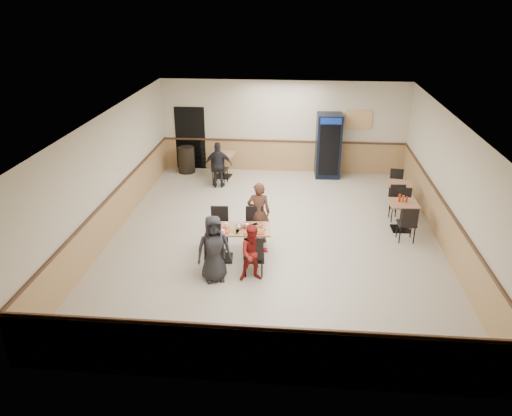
# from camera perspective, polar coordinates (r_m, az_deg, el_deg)

# --- Properties ---
(ground) EXTENTS (10.00, 10.00, 0.00)m
(ground) POSITION_cam_1_polar(r_m,az_deg,el_deg) (12.32, 2.10, -3.37)
(ground) COLOR beige
(ground) RESTS_ON ground
(room_shell) EXTENTS (10.00, 10.00, 10.00)m
(room_shell) POSITION_cam_1_polar(r_m,az_deg,el_deg) (14.47, 9.74, 3.01)
(room_shell) COLOR silver
(room_shell) RESTS_ON ground
(main_table) EXTENTS (1.49, 0.83, 0.77)m
(main_table) POSITION_cam_1_polar(r_m,az_deg,el_deg) (11.14, -2.07, -3.53)
(main_table) COLOR black
(main_table) RESTS_ON ground
(main_chairs) EXTENTS (1.41, 1.78, 0.97)m
(main_chairs) POSITION_cam_1_polar(r_m,az_deg,el_deg) (11.15, -2.34, -3.64)
(main_chairs) COLOR black
(main_chairs) RESTS_ON ground
(diner_woman_left) EXTENTS (0.82, 0.67, 1.45)m
(diner_woman_left) POSITION_cam_1_polar(r_m,az_deg,el_deg) (10.30, -4.85, -4.65)
(diner_woman_left) COLOR black
(diner_woman_left) RESTS_ON ground
(diner_woman_right) EXTENTS (0.68, 0.58, 1.24)m
(diner_woman_right) POSITION_cam_1_polar(r_m,az_deg,el_deg) (10.31, -0.27, -5.19)
(diner_woman_right) COLOR maroon
(diner_woman_right) RESTS_ON ground
(diner_man_opposite) EXTENTS (0.57, 0.39, 1.52)m
(diner_man_opposite) POSITION_cam_1_polar(r_m,az_deg,el_deg) (11.80, 0.30, -0.53)
(diner_man_opposite) COLOR #512E22
(diner_man_opposite) RESTS_ON ground
(lone_diner) EXTENTS (0.87, 0.43, 1.42)m
(lone_diner) POSITION_cam_1_polar(r_m,az_deg,el_deg) (15.26, -4.32, 4.92)
(lone_diner) COLOR black
(lone_diner) RESTS_ON ground
(tabletop_clutter) EXTENTS (1.26, 0.69, 0.12)m
(tabletop_clutter) POSITION_cam_1_polar(r_m,az_deg,el_deg) (10.96, -1.85, -2.36)
(tabletop_clutter) COLOR red
(tabletop_clutter) RESTS_ON main_table
(side_table_near) EXTENTS (0.72, 0.72, 0.75)m
(side_table_near) POSITION_cam_1_polar(r_m,az_deg,el_deg) (13.02, 16.38, -0.41)
(side_table_near) COLOR black
(side_table_near) RESTS_ON ground
(side_table_near_chair_south) EXTENTS (0.45, 0.45, 0.94)m
(side_table_near_chair_south) POSITION_cam_1_polar(r_m,az_deg,el_deg) (12.50, 16.84, -1.62)
(side_table_near_chair_south) COLOR black
(side_table_near_chair_south) RESTS_ON ground
(side_table_near_chair_north) EXTENTS (0.45, 0.45, 0.94)m
(side_table_near_chair_north) POSITION_cam_1_polar(r_m,az_deg,el_deg) (13.57, 15.94, 0.52)
(side_table_near_chair_north) COLOR black
(side_table_near_chair_north) RESTS_ON ground
(side_table_far) EXTENTS (0.74, 0.74, 0.70)m
(side_table_far) POSITION_cam_1_polar(r_m,az_deg,el_deg) (14.42, 16.06, 1.86)
(side_table_far) COLOR black
(side_table_far) RESTS_ON ground
(side_table_far_chair_south) EXTENTS (0.47, 0.47, 0.89)m
(side_table_far_chair_south) POSITION_cam_1_polar(r_m,az_deg,el_deg) (13.92, 16.44, 0.92)
(side_table_far_chair_south) COLOR black
(side_table_far_chair_south) RESTS_ON ground
(side_table_far_chair_north) EXTENTS (0.47, 0.47, 0.89)m
(side_table_far_chair_north) POSITION_cam_1_polar(r_m,az_deg,el_deg) (14.94, 15.69, 2.58)
(side_table_far_chair_north) COLOR black
(side_table_far_chair_north) RESTS_ON ground
(condiment_caddy) EXTENTS (0.23, 0.06, 0.20)m
(condiment_caddy) POSITION_cam_1_polar(r_m,az_deg,el_deg) (12.93, 16.38, 1.05)
(condiment_caddy) COLOR #B2210C
(condiment_caddy) RESTS_ON side_table_near
(back_table) EXTENTS (0.84, 0.84, 0.80)m
(back_table) POSITION_cam_1_polar(r_m,az_deg,el_deg) (16.17, -3.79, 5.35)
(back_table) COLOR black
(back_table) RESTS_ON ground
(back_table_chair_lone) EXTENTS (0.53, 0.53, 1.01)m
(back_table_chair_lone) POSITION_cam_1_polar(r_m,az_deg,el_deg) (15.58, -4.14, 4.52)
(back_table_chair_lone) COLOR black
(back_table_chair_lone) RESTS_ON ground
(pepsi_cooler) EXTENTS (0.81, 0.82, 2.05)m
(pepsi_cooler) POSITION_cam_1_polar(r_m,az_deg,el_deg) (16.24, 8.26, 7.07)
(pepsi_cooler) COLOR black
(pepsi_cooler) RESTS_ON ground
(trash_bin) EXTENTS (0.55, 0.55, 0.86)m
(trash_bin) POSITION_cam_1_polar(r_m,az_deg,el_deg) (16.76, -7.96, 5.48)
(trash_bin) COLOR black
(trash_bin) RESTS_ON ground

